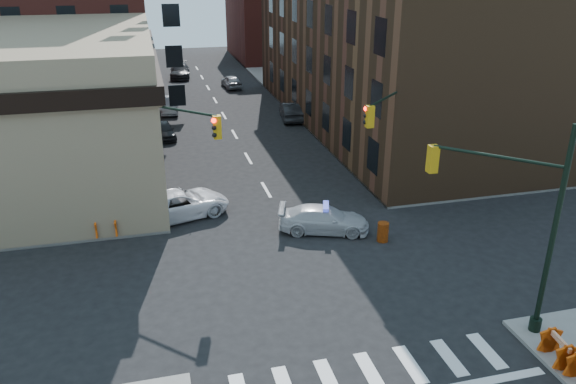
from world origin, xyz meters
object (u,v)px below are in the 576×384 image
police_car (324,219)px  barrel_road (383,232)px  pickup (179,204)px  pedestrian_a (88,198)px  parked_car_wnear (164,130)px  barricade_se_a (558,349)px  pedestrian_b (66,200)px  barrel_bank (177,205)px  barricade_nw_a (107,227)px  parked_car_enear (291,111)px  parked_car_wfar (169,105)px

police_car → barrel_road: 3.09m
pickup → pedestrian_a: 4.98m
pickup → parked_car_wnear: pickup is taller
police_car → barricade_se_a: (4.69, -11.83, -0.04)m
parked_car_wnear → pedestrian_b: size_ratio=2.30×
police_car → pedestrian_a: bearing=85.6°
pickup → barrel_road: pickup is taller
pickup → barricade_se_a: pickup is taller
barrel_road → barrel_bank: 11.35m
pickup → barricade_nw_a: (-3.72, -1.71, -0.14)m
police_car → parked_car_wnear: police_car is taller
pedestrian_a → barrel_road: bearing=-12.3°
pedestrian_b → barricade_se_a: bearing=-40.9°
parked_car_enear → pedestrian_a: size_ratio=2.66×
parked_car_wfar → barricade_nw_a: bearing=-96.7°
parked_car_wnear → pedestrian_a: pedestrian_a is taller
parked_car_enear → barrel_bank: bearing=64.7°
pickup → barricade_nw_a: bearing=97.8°
pedestrian_a → barricade_se_a: pedestrian_a is taller
barricade_nw_a → barricade_se_a: bearing=-38.5°
pedestrian_a → barricade_nw_a: 3.31m
parked_car_wnear → police_car: bearing=-75.6°
parked_car_enear → barrel_bank: parked_car_enear is taller
barrel_bank → barricade_nw_a: barricade_nw_a is taller
police_car → barrel_bank: police_car is taller
pickup → barrel_road: size_ratio=5.48×
pickup → parked_car_enear: parked_car_enear is taller
pickup → barricade_nw_a: 4.09m
pedestrian_a → barricade_nw_a: bearing=-58.3°
parked_car_enear → barricade_se_a: 33.22m
pedestrian_b → parked_car_enear: bearing=47.0°
barrel_road → police_car: bearing=144.6°
pedestrian_a → barricade_nw_a: (1.06, -3.12, -0.40)m
parked_car_wfar → barrel_bank: size_ratio=4.33×
parked_car_wfar → barricade_nw_a: parked_car_wfar is taller
parked_car_wnear → barricade_nw_a: size_ratio=2.96×
pedestrian_a → barricade_nw_a: size_ratio=1.39×
pickup → pedestrian_b: bearing=58.6°
barricade_se_a → barrel_bank: bearing=42.8°
police_car → barrel_road: police_car is taller
pedestrian_a → pedestrian_b: bearing=-173.2°
parked_car_wfar → parked_car_enear: bearing=-23.1°
police_car → barricade_se_a: bearing=-140.0°
police_car → pickup: size_ratio=0.85×
parked_car_wnear → barricade_nw_a: parked_car_wnear is taller
barricade_nw_a → barrel_bank: bearing=34.5°
barrel_road → barricade_se_a: barricade_se_a is taller
barricade_se_a → barricade_nw_a: 20.68m
pedestrian_b → barricade_nw_a: size_ratio=1.29×
pedestrian_b → barrel_road: 16.98m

